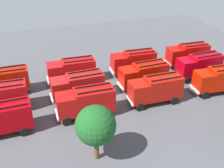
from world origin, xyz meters
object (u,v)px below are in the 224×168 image
Objects in this scene: fire_truck_1 at (134,61)px; fire_truck_4 at (199,65)px; fire_truck_6 at (78,85)px; fire_truck_11 at (0,118)px; fire_truck_2 at (72,70)px; fire_truck_8 at (219,79)px; fire_truck_10 at (86,101)px; fire_truck_5 at (144,74)px; tree_1 at (96,126)px; fire_truck_0 at (188,54)px; fire_truck_3 at (3,80)px; firefighter_1 at (200,81)px; fire_truck_9 at (156,89)px.

fire_truck_1 is 1.01× the size of fire_truck_4.
fire_truck_6 is 10.70m from fire_truck_11.
fire_truck_2 is 1.00× the size of fire_truck_11.
fire_truck_8 is at bearing 137.33° from fire_truck_1.
fire_truck_2 is 8.99m from fire_truck_10.
tree_1 is at bearing 46.03° from fire_truck_5.
fire_truck_0 is 0.99× the size of fire_truck_8.
fire_truck_3 is at bearing 2.65° from fire_truck_1.
fire_truck_10 is at bearing -95.82° from tree_1.
tree_1 reaches higher than fire_truck_11.
fire_truck_5 and fire_truck_8 have the same top height.
firefighter_1 is at bearing -48.96° from fire_truck_8.
fire_truck_0 is at bearing -100.26° from fire_truck_4.
tree_1 reaches higher than fire_truck_4.
fire_truck_1 is 21.85m from fire_truck_11.
fire_truck_11 is at bearing -100.24° from firefighter_1.
fire_truck_5 is (10.19, 4.50, 0.00)m from fire_truck_0.
fire_truck_8 is (0.67, 9.09, 0.00)m from fire_truck_0.
fire_truck_0 is 1.00× the size of fire_truck_5.
fire_truck_2 is 19.65m from fire_truck_4.
fire_truck_0 is 26.20m from tree_1.
fire_truck_4 and fire_truck_9 have the same top height.
fire_truck_1 and fire_truck_4 have the same top height.
fire_truck_4 is at bearing -154.92° from fire_truck_9.
fire_truck_0 is 4.40m from fire_truck_4.
fire_truck_1 and fire_truck_8 have the same top height.
firefighter_1 is (2.19, 7.07, -1.15)m from fire_truck_0.
fire_truck_8 is 21.20m from tree_1.
fire_truck_8 is (-9.18, 9.22, 0.00)m from fire_truck_1.
fire_truck_8 is at bearing 88.93° from fire_truck_4.
fire_truck_11 reaches higher than firefighter_1.
fire_truck_4 is 9.50m from fire_truck_5.
fire_truck_1 is at bearing -123.41° from tree_1.
fire_truck_3 is 10.65m from fire_truck_6.
fire_truck_0 is 13.56m from fire_truck_9.
firefighter_1 is at bearing 165.58° from fire_truck_3.
tree_1 is (0.64, 11.48, 1.98)m from fire_truck_6.
fire_truck_3 is at bearing -27.52° from fire_truck_6.
fire_truck_4 is 3.31m from firefighter_1.
fire_truck_4 is 4.74m from fire_truck_8.
fire_truck_11 is at bearing 7.96° from fire_truck_4.
fire_truck_1 is at bearing -137.13° from fire_truck_10.
fire_truck_0 is 1.01× the size of fire_truck_3.
fire_truck_6 is (0.13, 4.87, 0.00)m from fire_truck_2.
fire_truck_0 is 1.00× the size of fire_truck_4.
fire_truck_2 is 16.50m from tree_1.
fire_truck_3 is 0.98× the size of fire_truck_8.
fire_truck_5 is 4.22m from fire_truck_9.
fire_truck_1 is at bearing -96.42° from fire_truck_5.
fire_truck_5 and fire_truck_10 have the same top height.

